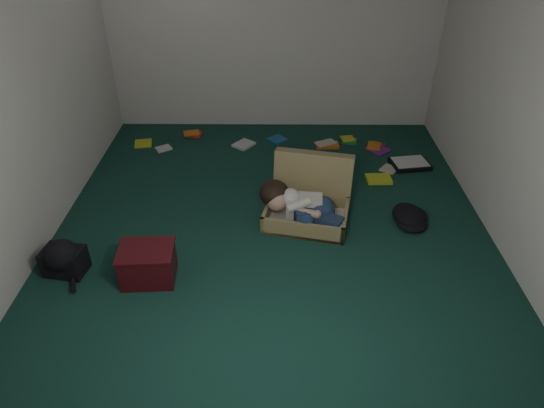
{
  "coord_description": "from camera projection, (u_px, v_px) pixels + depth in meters",
  "views": [
    {
      "loc": [
        0.03,
        -3.66,
        2.73
      ],
      "look_at": [
        0.0,
        -0.15,
        0.35
      ],
      "focal_mm": 32.0,
      "sensor_mm": 36.0,
      "label": 1
    }
  ],
  "objects": [
    {
      "name": "backpack",
      "position": [
        64.0,
        260.0,
        3.97
      ],
      "size": [
        0.46,
        0.39,
        0.24
      ],
      "primitive_type": null,
      "rotation": [
        0.0,
        0.0,
        -0.17
      ],
      "color": "black",
      "rests_on": "floor"
    },
    {
      "name": "book_scatter",
      "position": [
        291.0,
        149.0,
        5.82
      ],
      "size": [
        3.11,
        1.35,
        0.02
      ],
      "color": "#C3D425",
      "rests_on": "floor"
    },
    {
      "name": "wall_left",
      "position": [
        20.0,
        93.0,
        3.84
      ],
      "size": [
        0.0,
        4.5,
        4.5
      ],
      "primitive_type": "plane",
      "rotation": [
        1.57,
        0.0,
        1.57
      ],
      "color": "white",
      "rests_on": "ground"
    },
    {
      "name": "wall_front",
      "position": [
        268.0,
        300.0,
        1.97
      ],
      "size": [
        4.5,
        0.0,
        4.5
      ],
      "primitive_type": "plane",
      "rotation": [
        -1.57,
        0.0,
        0.0
      ],
      "color": "white",
      "rests_on": "ground"
    },
    {
      "name": "floor",
      "position": [
        272.0,
        226.0,
        4.56
      ],
      "size": [
        4.5,
        4.5,
        0.0
      ],
      "primitive_type": "plane",
      "color": "#14392F",
      "rests_on": "ground"
    },
    {
      "name": "suitcase",
      "position": [
        309.0,
        199.0,
        4.63
      ],
      "size": [
        0.9,
        0.89,
        0.56
      ],
      "rotation": [
        0.0,
        0.0,
        -0.21
      ],
      "color": "#9E8B57",
      "rests_on": "floor"
    },
    {
      "name": "wall_back",
      "position": [
        274.0,
        23.0,
        5.69
      ],
      "size": [
        4.5,
        0.0,
        4.5
      ],
      "primitive_type": "plane",
      "rotation": [
        1.57,
        0.0,
        0.0
      ],
      "color": "white",
      "rests_on": "ground"
    },
    {
      "name": "wall_right",
      "position": [
        526.0,
        95.0,
        3.82
      ],
      "size": [
        0.0,
        4.5,
        4.5
      ],
      "primitive_type": "plane",
      "rotation": [
        1.57,
        0.0,
        -1.57
      ],
      "color": "white",
      "rests_on": "ground"
    },
    {
      "name": "maroon_bin",
      "position": [
        148.0,
        264.0,
        3.88
      ],
      "size": [
        0.46,
        0.37,
        0.3
      ],
      "rotation": [
        0.0,
        0.0,
        0.06
      ],
      "color": "#420D13",
      "rests_on": "floor"
    },
    {
      "name": "paper_tray",
      "position": [
        410.0,
        164.0,
        5.49
      ],
      "size": [
        0.46,
        0.37,
        0.06
      ],
      "rotation": [
        0.0,
        0.0,
        0.16
      ],
      "color": "black",
      "rests_on": "floor"
    },
    {
      "name": "clothing_pile",
      "position": [
        415.0,
        215.0,
        4.59
      ],
      "size": [
        0.5,
        0.46,
        0.13
      ],
      "primitive_type": null,
      "rotation": [
        0.0,
        0.0,
        -0.34
      ],
      "color": "black",
      "rests_on": "floor"
    },
    {
      "name": "person",
      "position": [
        301.0,
        206.0,
        4.46
      ],
      "size": [
        0.79,
        0.52,
        0.35
      ],
      "rotation": [
        0.0,
        0.0,
        -0.21
      ],
      "color": "silver",
      "rests_on": "suitcase"
    }
  ]
}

